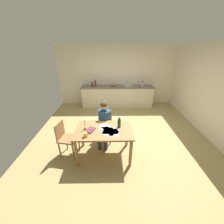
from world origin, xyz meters
TOP-DOWN VIEW (x-y plane):
  - ground_plane at (0.00, 0.00)m, footprint 5.20×5.20m
  - wall_back at (0.00, 2.60)m, footprint 5.20×0.12m
  - wall_right at (2.60, 0.00)m, footprint 0.12×5.20m
  - kitchen_counter at (0.00, 2.24)m, footprint 3.11×0.64m
  - dining_table at (-0.47, -0.97)m, footprint 1.30×0.84m
  - chair_at_table at (-0.47, -0.31)m, footprint 0.44×0.44m
  - person_seated at (-0.49, -0.45)m, footprint 0.36×0.61m
  - chair_side_empty at (-1.38, -0.93)m, footprint 0.47×0.47m
  - coffee_mug at (-0.85, -1.24)m, footprint 0.12×0.08m
  - candlestick at (-0.90, -0.94)m, footprint 0.06×0.06m
  - book_magazine at (-0.78, -1.01)m, footprint 0.23×0.28m
  - paper_letter at (-0.44, -1.00)m, footprint 0.27×0.34m
  - paper_bill at (-0.34, -1.08)m, footprint 0.25×0.32m
  - paper_envelope at (-0.43, -0.87)m, footprint 0.35×0.36m
  - paper_receipt at (-0.26, -1.03)m, footprint 0.30×0.35m
  - paper_notice at (-0.38, -1.02)m, footprint 0.27×0.33m
  - paper_flyer at (-0.24, -1.08)m, footprint 0.23×0.31m
  - wine_bottle_on_table at (-0.11, -0.86)m, footprint 0.08×0.08m
  - sink_unit at (0.46, 2.24)m, footprint 0.36×0.36m
  - bottle_oil at (-1.07, 2.14)m, footprint 0.07×0.07m
  - bottle_vinegar at (-0.96, 2.33)m, footprint 0.07×0.07m
  - mixing_bowl at (-0.15, 2.30)m, footprint 0.26×0.26m
  - stovetop_kettle at (1.07, 2.24)m, footprint 0.18×0.18m
  - wine_glass_near_sink at (0.06, 2.39)m, footprint 0.07×0.07m
  - wine_glass_by_kettle at (-0.03, 2.39)m, footprint 0.07×0.07m

SIDE VIEW (x-z plane):
  - ground_plane at x=0.00m, z-range -0.04..0.00m
  - kitchen_counter at x=0.00m, z-range 0.00..0.90m
  - chair_at_table at x=-0.47m, z-range 0.05..0.93m
  - chair_side_empty at x=-1.38m, z-range 0.06..0.94m
  - dining_table at x=-0.47m, z-range 0.26..1.00m
  - person_seated at x=-0.49m, z-range 0.08..1.28m
  - paper_letter at x=-0.44m, z-range 0.74..0.74m
  - paper_bill at x=-0.34m, z-range 0.74..0.74m
  - paper_envelope at x=-0.43m, z-range 0.74..0.74m
  - paper_receipt at x=-0.26m, z-range 0.74..0.74m
  - paper_notice at x=-0.38m, z-range 0.74..0.74m
  - paper_flyer at x=-0.24m, z-range 0.74..0.74m
  - book_magazine at x=-0.78m, z-range 0.74..0.77m
  - coffee_mug at x=-0.85m, z-range 0.74..0.84m
  - candlestick at x=-0.90m, z-range 0.68..0.93m
  - wine_bottle_on_table at x=-0.11m, z-range 0.72..0.97m
  - sink_unit at x=0.46m, z-range 0.80..1.04m
  - mixing_bowl at x=-0.15m, z-range 0.90..1.02m
  - stovetop_kettle at x=1.07m, z-range 0.89..1.11m
  - bottle_oil at x=-1.07m, z-range 0.88..1.13m
  - wine_glass_near_sink at x=0.06m, z-range 0.93..1.09m
  - wine_glass_by_kettle at x=-0.03m, z-range 0.93..1.09m
  - bottle_vinegar at x=-0.96m, z-range 0.88..1.16m
  - wall_back at x=0.00m, z-range 0.00..2.60m
  - wall_right at x=2.60m, z-range 0.00..2.60m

